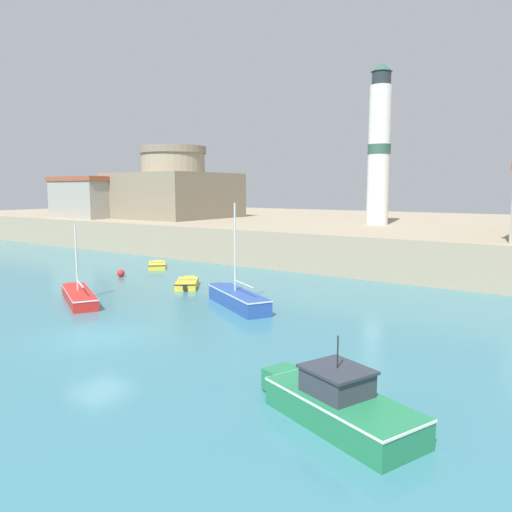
{
  "coord_description": "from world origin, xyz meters",
  "views": [
    {
      "loc": [
        17.53,
        -13.23,
        6.35
      ],
      "look_at": [
        -0.88,
        13.17,
        2.0
      ],
      "focal_mm": 35.0,
      "sensor_mm": 36.0,
      "label": 1
    }
  ],
  "objects_px": {
    "sailboat_red_0": "(79,296)",
    "mooring_buoy": "(121,273)",
    "dinghy_yellow_1": "(157,265)",
    "dinghy_yellow_4": "(187,283)",
    "harbor_shed_mid_row": "(88,197)",
    "motorboat_green_3": "(337,403)",
    "lighthouse": "(379,147)",
    "sailboat_blue_2": "(237,298)",
    "fortress": "(174,191)"
  },
  "relations": [
    {
      "from": "sailboat_red_0",
      "to": "mooring_buoy",
      "type": "relative_size",
      "value": 10.67
    },
    {
      "from": "dinghy_yellow_1",
      "to": "dinghy_yellow_4",
      "type": "relative_size",
      "value": 0.91
    },
    {
      "from": "dinghy_yellow_4",
      "to": "harbor_shed_mid_row",
      "type": "bearing_deg",
      "value": 154.7
    },
    {
      "from": "motorboat_green_3",
      "to": "lighthouse",
      "type": "xyz_separation_m",
      "value": [
        -11.95,
        33.2,
        9.59
      ]
    },
    {
      "from": "sailboat_red_0",
      "to": "sailboat_blue_2",
      "type": "relative_size",
      "value": 1.0
    },
    {
      "from": "mooring_buoy",
      "to": "lighthouse",
      "type": "xyz_separation_m",
      "value": [
        10.96,
        21.41,
        9.88
      ]
    },
    {
      "from": "harbor_shed_mid_row",
      "to": "dinghy_yellow_4",
      "type": "bearing_deg",
      "value": -25.3
    },
    {
      "from": "lighthouse",
      "to": "motorboat_green_3",
      "type": "bearing_deg",
      "value": -70.21
    },
    {
      "from": "dinghy_yellow_1",
      "to": "fortress",
      "type": "bearing_deg",
      "value": 129.72
    },
    {
      "from": "fortress",
      "to": "sailboat_blue_2",
      "type": "bearing_deg",
      "value": -40.21
    },
    {
      "from": "motorboat_green_3",
      "to": "mooring_buoy",
      "type": "relative_size",
      "value": 10.28
    },
    {
      "from": "motorboat_green_3",
      "to": "dinghy_yellow_1",
      "type": "bearing_deg",
      "value": 145.67
    },
    {
      "from": "dinghy_yellow_4",
      "to": "fortress",
      "type": "bearing_deg",
      "value": 135.72
    },
    {
      "from": "mooring_buoy",
      "to": "harbor_shed_mid_row",
      "type": "xyz_separation_m",
      "value": [
        -21.04,
        13.02,
        5.11
      ]
    },
    {
      "from": "mooring_buoy",
      "to": "fortress",
      "type": "xyz_separation_m",
      "value": [
        -13.04,
        19.06,
        5.87
      ]
    },
    {
      "from": "motorboat_green_3",
      "to": "mooring_buoy",
      "type": "xyz_separation_m",
      "value": [
        -22.91,
        11.79,
        -0.29
      ]
    },
    {
      "from": "lighthouse",
      "to": "harbor_shed_mid_row",
      "type": "relative_size",
      "value": 1.79
    },
    {
      "from": "motorboat_green_3",
      "to": "dinghy_yellow_4",
      "type": "relative_size",
      "value": 1.68
    },
    {
      "from": "mooring_buoy",
      "to": "harbor_shed_mid_row",
      "type": "height_order",
      "value": "harbor_shed_mid_row"
    },
    {
      "from": "motorboat_green_3",
      "to": "fortress",
      "type": "relative_size",
      "value": 0.46
    },
    {
      "from": "dinghy_yellow_1",
      "to": "motorboat_green_3",
      "type": "bearing_deg",
      "value": -34.33
    },
    {
      "from": "dinghy_yellow_4",
      "to": "mooring_buoy",
      "type": "xyz_separation_m",
      "value": [
        -6.51,
        0.0,
        0.02
      ]
    },
    {
      "from": "motorboat_green_3",
      "to": "harbor_shed_mid_row",
      "type": "bearing_deg",
      "value": 150.56
    },
    {
      "from": "dinghy_yellow_1",
      "to": "sailboat_blue_2",
      "type": "distance_m",
      "value": 15.19
    },
    {
      "from": "sailboat_blue_2",
      "to": "mooring_buoy",
      "type": "distance_m",
      "value": 12.77
    },
    {
      "from": "dinghy_yellow_1",
      "to": "motorboat_green_3",
      "type": "distance_m",
      "value": 28.88
    },
    {
      "from": "sailboat_blue_2",
      "to": "dinghy_yellow_1",
      "type": "bearing_deg",
      "value": 152.37
    },
    {
      "from": "fortress",
      "to": "harbor_shed_mid_row",
      "type": "bearing_deg",
      "value": -142.94
    },
    {
      "from": "sailboat_red_0",
      "to": "harbor_shed_mid_row",
      "type": "height_order",
      "value": "harbor_shed_mid_row"
    },
    {
      "from": "motorboat_green_3",
      "to": "lighthouse",
      "type": "distance_m",
      "value": 36.56
    },
    {
      "from": "sailboat_blue_2",
      "to": "lighthouse",
      "type": "bearing_deg",
      "value": 93.71
    },
    {
      "from": "sailboat_red_0",
      "to": "mooring_buoy",
      "type": "distance_m",
      "value": 8.1
    },
    {
      "from": "fortress",
      "to": "mooring_buoy",
      "type": "bearing_deg",
      "value": -55.62
    },
    {
      "from": "sailboat_red_0",
      "to": "motorboat_green_3",
      "type": "relative_size",
      "value": 1.04
    },
    {
      "from": "sailboat_blue_2",
      "to": "fortress",
      "type": "relative_size",
      "value": 0.48
    },
    {
      "from": "sailboat_blue_2",
      "to": "harbor_shed_mid_row",
      "type": "distance_m",
      "value": 37.31
    },
    {
      "from": "motorboat_green_3",
      "to": "harbor_shed_mid_row",
      "type": "height_order",
      "value": "harbor_shed_mid_row"
    },
    {
      "from": "fortress",
      "to": "harbor_shed_mid_row",
      "type": "distance_m",
      "value": 10.05
    },
    {
      "from": "dinghy_yellow_4",
      "to": "lighthouse",
      "type": "bearing_deg",
      "value": 78.25
    },
    {
      "from": "dinghy_yellow_1",
      "to": "sailboat_blue_2",
      "type": "relative_size",
      "value": 0.52
    },
    {
      "from": "sailboat_red_0",
      "to": "motorboat_green_3",
      "type": "bearing_deg",
      "value": -15.27
    },
    {
      "from": "dinghy_yellow_4",
      "to": "lighthouse",
      "type": "xyz_separation_m",
      "value": [
        4.45,
        21.41,
        9.9
      ]
    },
    {
      "from": "sailboat_red_0",
      "to": "sailboat_blue_2",
      "type": "xyz_separation_m",
      "value": [
        8.04,
        4.21,
        0.11
      ]
    },
    {
      "from": "sailboat_red_0",
      "to": "lighthouse",
      "type": "relative_size",
      "value": 0.39
    },
    {
      "from": "sailboat_red_0",
      "to": "dinghy_yellow_1",
      "type": "xyz_separation_m",
      "value": [
        -5.41,
        11.26,
        -0.13
      ]
    },
    {
      "from": "lighthouse",
      "to": "harbor_shed_mid_row",
      "type": "bearing_deg",
      "value": -165.31
    },
    {
      "from": "fortress",
      "to": "harbor_shed_mid_row",
      "type": "relative_size",
      "value": 1.48
    },
    {
      "from": "dinghy_yellow_4",
      "to": "mooring_buoy",
      "type": "distance_m",
      "value": 6.51
    },
    {
      "from": "lighthouse",
      "to": "dinghy_yellow_4",
      "type": "bearing_deg",
      "value": -101.75
    },
    {
      "from": "dinghy_yellow_1",
      "to": "harbor_shed_mid_row",
      "type": "distance_m",
      "value": 22.43
    }
  ]
}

